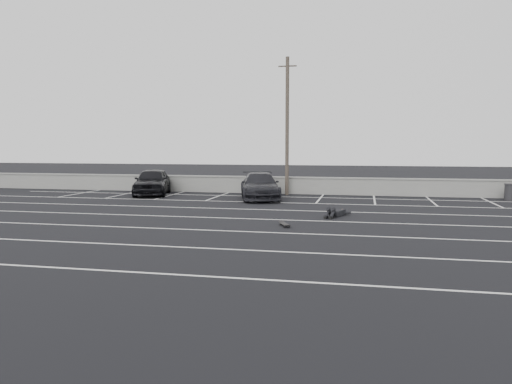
% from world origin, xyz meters
% --- Properties ---
extents(ground, '(120.00, 120.00, 0.00)m').
position_xyz_m(ground, '(0.00, 0.00, 0.00)').
color(ground, black).
rests_on(ground, ground).
extents(seawall, '(50.00, 0.45, 1.06)m').
position_xyz_m(seawall, '(0.00, 14.00, 0.55)').
color(seawall, gray).
rests_on(seawall, ground).
extents(stall_lines, '(36.00, 20.05, 0.01)m').
position_xyz_m(stall_lines, '(-0.08, 4.41, 0.00)').
color(stall_lines, silver).
rests_on(stall_lines, ground).
extents(car_left, '(3.15, 5.10, 1.62)m').
position_xyz_m(car_left, '(-9.18, 11.52, 0.81)').
color(car_left, black).
rests_on(car_left, ground).
extents(car_right, '(3.34, 5.42, 1.47)m').
position_xyz_m(car_right, '(-2.29, 10.57, 0.73)').
color(car_right, black).
rests_on(car_right, ground).
extents(utility_pole, '(1.10, 0.22, 8.25)m').
position_xyz_m(utility_pole, '(-1.16, 13.20, 4.18)').
color(utility_pole, '#4C4238').
rests_on(utility_pole, ground).
extents(trash_bin, '(0.73, 0.73, 0.93)m').
position_xyz_m(trash_bin, '(11.19, 12.63, 0.47)').
color(trash_bin, '#252427').
rests_on(trash_bin, ground).
extents(person, '(2.28, 2.89, 0.47)m').
position_xyz_m(person, '(2.36, 4.73, 0.24)').
color(person, black).
rests_on(person, ground).
extents(skateboard, '(0.54, 0.84, 0.10)m').
position_xyz_m(skateboard, '(0.57, 1.43, 0.08)').
color(skateboard, black).
rests_on(skateboard, ground).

